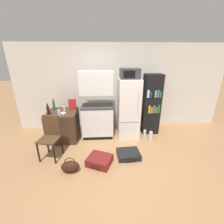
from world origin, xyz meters
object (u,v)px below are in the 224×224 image
object	(u,v)px
kitchen_hutch	(97,108)
bowl	(63,113)
microwave	(130,73)
suitcase_small_flat	(100,160)
bottle_milk_white	(64,108)
side_table	(63,125)
bottle_wine_dark	(48,110)
refrigerator	(128,109)
water_bottle_middle	(145,134)
water_bottle_front	(151,136)
chair	(51,133)
suitcase_large_flat	(128,154)
bottle_ketchup_red	(48,110)
bottle_clear_short	(59,113)
bottle_green_tall	(54,105)
cereal_box	(72,104)
bookshelf	(151,105)
handbag	(70,166)

from	to	relation	value
kitchen_hutch	bowl	world-z (taller)	kitchen_hutch
microwave	suitcase_small_flat	distance (m)	2.22
bottle_milk_white	bowl	size ratio (longest dim) A/B	1.28
side_table	bottle_wine_dark	size ratio (longest dim) A/B	2.74
side_table	refrigerator	xyz separation A→B (m)	(1.79, 0.07, 0.42)
bottle_milk_white	bowl	world-z (taller)	bottle_milk_white
bottle_milk_white	water_bottle_middle	size ratio (longest dim) A/B	0.65
bottle_wine_dark	water_bottle_front	world-z (taller)	bottle_wine_dark
chair	suitcase_large_flat	distance (m)	1.81
kitchen_hutch	water_bottle_middle	world-z (taller)	kitchen_hutch
suitcase_large_flat	bottle_ketchup_red	bearing A→B (deg)	151.44
refrigerator	bottle_ketchup_red	distance (m)	2.12
bottle_clear_short	bottle_green_tall	xyz separation A→B (m)	(-0.25, 0.45, 0.04)
suitcase_small_flat	bottle_ketchup_red	bearing A→B (deg)	162.88
microwave	suitcase_small_flat	size ratio (longest dim) A/B	0.81
microwave	bottle_milk_white	xyz separation A→B (m)	(-1.74, 0.05, -0.90)
bottle_ketchup_red	water_bottle_front	distance (m)	2.81
bowl	side_table	bearing A→B (deg)	114.94
water_bottle_middle	cereal_box	bearing A→B (deg)	171.86
bookshelf	bottle_milk_white	distance (m)	2.43
bottle_clear_short	bottle_milk_white	distance (m)	0.39
water_bottle_middle	bottle_milk_white	bearing A→B (deg)	174.15
bookshelf	suitcase_small_flat	distance (m)	2.16
cereal_box	chair	bearing A→B (deg)	-109.35
refrigerator	suitcase_large_flat	distance (m)	1.27
side_table	suitcase_small_flat	xyz separation A→B (m)	(1.00, -1.15, -0.31)
refrigerator	chair	bearing A→B (deg)	-155.59
microwave	handbag	xyz separation A→B (m)	(-1.37, -1.42, -1.63)
cereal_box	handbag	xyz separation A→B (m)	(0.16, -1.53, -0.81)
refrigerator	bookshelf	size ratio (longest dim) A/B	0.94
suitcase_small_flat	water_bottle_middle	xyz separation A→B (m)	(1.26, 1.04, 0.03)
kitchen_hutch	bookshelf	distance (m)	1.54
bottle_wine_dark	bottle_green_tall	bearing A→B (deg)	84.10
bottle_ketchup_red	bowl	xyz separation A→B (m)	(0.41, -0.15, -0.06)
side_table	handbag	bearing A→B (deg)	-72.49
kitchen_hutch	cereal_box	world-z (taller)	kitchen_hutch
water_bottle_middle	handbag	bearing A→B (deg)	-145.89
refrigerator	bottle_green_tall	size ratio (longest dim) A/B	5.37
microwave	bottle_clear_short	distance (m)	2.02
chair	water_bottle_front	size ratio (longest dim) A/B	2.98
chair	handbag	xyz separation A→B (m)	(0.50, -0.57, -0.44)
bookshelf	suitcase_small_flat	bearing A→B (deg)	-137.13
bottle_clear_short	water_bottle_front	size ratio (longest dim) A/B	0.62
microwave	suitcase_small_flat	bearing A→B (deg)	-122.99
bottle_clear_short	side_table	bearing A→B (deg)	93.05
bottle_milk_white	water_bottle_middle	bearing A→B (deg)	-5.85
bottle_wine_dark	water_bottle_middle	world-z (taller)	bottle_wine_dark
microwave	bowl	bearing A→B (deg)	-171.98
kitchen_hutch	bottle_clear_short	bearing A→B (deg)	-157.21
bottle_wine_dark	bowl	bearing A→B (deg)	1.10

